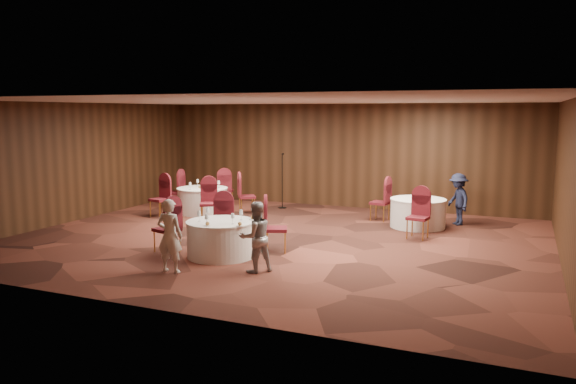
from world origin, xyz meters
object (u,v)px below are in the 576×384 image
at_px(mic_stand, 282,192).
at_px(woman_b, 256,237).
at_px(table_right, 418,213).
at_px(woman_a, 170,236).
at_px(table_left, 203,200).
at_px(table_main, 221,238).
at_px(man_c, 458,199).

height_order(mic_stand, woman_b, mic_stand).
relative_size(table_right, woman_a, 1.03).
xyz_separation_m(table_left, table_right, (6.21, 0.39, 0.00)).
distance_m(table_main, mic_stand, 5.98).
bearing_deg(mic_stand, woman_a, -82.90).
bearing_deg(woman_b, table_right, -160.90).
relative_size(mic_stand, man_c, 1.25).
distance_m(table_right, man_c, 1.19).
relative_size(table_right, woman_b, 1.08).
relative_size(table_main, man_c, 1.04).
distance_m(table_left, table_right, 6.22).
xyz_separation_m(table_right, mic_stand, (-4.38, 1.29, 0.13)).
relative_size(mic_stand, woman_a, 1.23).
relative_size(mic_stand, woman_b, 1.29).
relative_size(woman_a, woman_b, 1.05).
relative_size(table_left, woman_b, 1.12).
bearing_deg(woman_b, table_left, -99.46).
xyz_separation_m(table_right, woman_b, (-2.04, -5.29, 0.28)).
distance_m(table_main, table_left, 5.16).
xyz_separation_m(table_left, mic_stand, (1.83, 1.67, 0.13)).
distance_m(table_right, woman_b, 5.68).
bearing_deg(table_main, mic_stand, 101.46).
bearing_deg(table_right, woman_b, -111.08).
height_order(mic_stand, man_c, mic_stand).
bearing_deg(table_right, woman_a, -120.34).
height_order(table_main, woman_a, woman_a).
bearing_deg(man_c, table_right, -86.03).
height_order(table_left, woman_a, woman_a).
xyz_separation_m(woman_a, woman_b, (1.44, 0.65, -0.03)).
bearing_deg(woman_b, man_c, -165.95).
distance_m(mic_stand, man_c, 5.32).
height_order(table_main, mic_stand, mic_stand).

